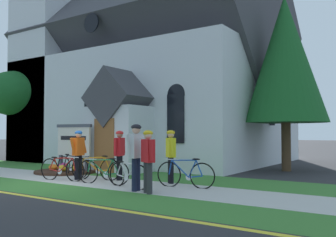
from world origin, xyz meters
The scene contains 19 objects.
ground centered at (0.00, 4.00, 0.00)m, with size 140.00×140.00×0.00m, color #2B2B2D.
sidewalk_slab centered at (-2.94, 1.47, 0.01)m, with size 32.00×2.09×0.01m, color #B7B5AD.
church_lawn centered at (-2.94, 3.72, 0.00)m, with size 24.00×2.42×0.01m, color #38722D.
church_building centered at (-3.37, 9.65, 5.08)m, with size 13.65×11.98×13.75m.
church_sign centered at (-1.95, 3.03, 1.21)m, with size 1.83×0.21×1.89m.
flower_bed centered at (-1.96, 2.64, 0.09)m, with size 2.33×2.33×0.34m.
bicycle_silver centered at (2.56, 1.00, 0.36)m, with size 1.68×0.35×0.76m.
bicycle_yellow centered at (0.55, 1.74, 0.38)m, with size 1.73×0.53×0.83m.
bicycle_orange centered at (-0.81, 1.96, 0.37)m, with size 1.71×0.16×0.81m.
bicycle_black centered at (1.47, 1.13, 0.38)m, with size 1.79×0.38×0.82m.
bicycle_red centered at (-0.23, 0.99, 0.37)m, with size 1.73×0.34×0.80m.
bicycle_blue centered at (3.91, 1.91, 0.39)m, with size 1.73×0.34×0.86m.
cyclist_in_orange_jersey centered at (3.64, 0.50, 0.94)m, with size 0.53×0.51×1.62m.
cyclist_in_red_jersey centered at (3.14, 0.63, 1.06)m, with size 0.31×0.75×1.78m.
cyclist_in_yellow_jersey centered at (1.28, 2.09, 0.94)m, with size 0.34×0.64×1.62m.
cyclist_in_blue_jersey centered at (0.03, 1.46, 0.94)m, with size 0.31×0.79×1.62m.
cyclist_in_white_jersey centered at (3.11, 2.36, 0.95)m, with size 0.47×0.55×1.63m.
roadside_conifer centered at (4.95, 8.10, 4.58)m, with size 3.35×3.35×7.23m.
yard_deciduous_tree centered at (-9.28, 5.55, 3.73)m, with size 4.05×4.05×5.03m.
Camera 1 is at (9.35, -7.10, 1.55)m, focal length 39.58 mm.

